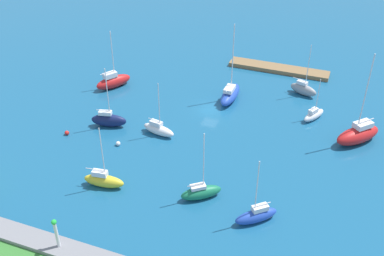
{
  "coord_description": "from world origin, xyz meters",
  "views": [
    {
      "loc": [
        -19.87,
        60.47,
        38.13
      ],
      "look_at": [
        0.0,
        8.24,
        1.5
      ],
      "focal_mm": 42.92,
      "sensor_mm": 36.0,
      "label": 1
    }
  ],
  "objects_px": {
    "sailboat_gray_east_end": "(303,89)",
    "mooring_buoy_red": "(67,133)",
    "sailboat_navy_far_south": "(109,120)",
    "sailboat_red_mid_basin": "(358,134)",
    "sailboat_green_far_north": "(201,192)",
    "sailboat_white_inner_mooring": "(314,115)",
    "pier_dock": "(279,69)",
    "sailboat_red_lone_north": "(113,81)",
    "sailboat_white_outer_mooring": "(158,129)",
    "sailboat_blue_off_beacon": "(256,215)",
    "harbor_beacon": "(56,231)",
    "sailboat_yellow_center_basin": "(104,180)",
    "mooring_buoy_white": "(118,144)",
    "sailboat_blue_along_channel": "(230,94)"
  },
  "relations": [
    {
      "from": "sailboat_gray_east_end",
      "to": "mooring_buoy_red",
      "type": "xyz_separation_m",
      "value": [
        30.63,
        24.8,
        -0.71
      ]
    },
    {
      "from": "sailboat_navy_far_south",
      "to": "sailboat_red_mid_basin",
      "type": "distance_m",
      "value": 36.71
    },
    {
      "from": "sailboat_green_far_north",
      "to": "sailboat_white_inner_mooring",
      "type": "distance_m",
      "value": 25.54
    },
    {
      "from": "pier_dock",
      "to": "sailboat_green_far_north",
      "type": "height_order",
      "value": "sailboat_green_far_north"
    },
    {
      "from": "sailboat_red_lone_north",
      "to": "mooring_buoy_red",
      "type": "height_order",
      "value": "sailboat_red_lone_north"
    },
    {
      "from": "pier_dock",
      "to": "sailboat_gray_east_end",
      "type": "bearing_deg",
      "value": 127.05
    },
    {
      "from": "sailboat_white_outer_mooring",
      "to": "sailboat_green_far_north",
      "type": "bearing_deg",
      "value": -35.29
    },
    {
      "from": "sailboat_white_inner_mooring",
      "to": "sailboat_blue_off_beacon",
      "type": "distance_m",
      "value": 25.06
    },
    {
      "from": "sailboat_blue_off_beacon",
      "to": "harbor_beacon",
      "type": "bearing_deg",
      "value": -6.95
    },
    {
      "from": "sailboat_gray_east_end",
      "to": "mooring_buoy_red",
      "type": "bearing_deg",
      "value": -120.71
    },
    {
      "from": "sailboat_white_outer_mooring",
      "to": "sailboat_red_lone_north",
      "type": "bearing_deg",
      "value": 152.18
    },
    {
      "from": "sailboat_red_lone_north",
      "to": "sailboat_gray_east_end",
      "type": "bearing_deg",
      "value": -41.52
    },
    {
      "from": "harbor_beacon",
      "to": "sailboat_white_outer_mooring",
      "type": "height_order",
      "value": "sailboat_white_outer_mooring"
    },
    {
      "from": "sailboat_navy_far_south",
      "to": "mooring_buoy_red",
      "type": "height_order",
      "value": "sailboat_navy_far_south"
    },
    {
      "from": "mooring_buoy_red",
      "to": "sailboat_green_far_north",
      "type": "bearing_deg",
      "value": 165.64
    },
    {
      "from": "sailboat_white_outer_mooring",
      "to": "mooring_buoy_red",
      "type": "height_order",
      "value": "sailboat_white_outer_mooring"
    },
    {
      "from": "mooring_buoy_red",
      "to": "sailboat_navy_far_south",
      "type": "bearing_deg",
      "value": -137.53
    },
    {
      "from": "sailboat_blue_off_beacon",
      "to": "sailboat_gray_east_end",
      "type": "bearing_deg",
      "value": -131.44
    },
    {
      "from": "sailboat_white_outer_mooring",
      "to": "sailboat_blue_off_beacon",
      "type": "distance_m",
      "value": 21.84
    },
    {
      "from": "pier_dock",
      "to": "sailboat_yellow_center_basin",
      "type": "height_order",
      "value": "sailboat_yellow_center_basin"
    },
    {
      "from": "sailboat_gray_east_end",
      "to": "sailboat_navy_far_south",
      "type": "relative_size",
      "value": 0.94
    },
    {
      "from": "sailboat_white_outer_mooring",
      "to": "sailboat_white_inner_mooring",
      "type": "xyz_separation_m",
      "value": [
        -20.85,
        -12.45,
        -0.09
      ]
    },
    {
      "from": "sailboat_green_far_north",
      "to": "mooring_buoy_white",
      "type": "xyz_separation_m",
      "value": [
        14.87,
        -6.23,
        -0.59
      ]
    },
    {
      "from": "pier_dock",
      "to": "mooring_buoy_white",
      "type": "height_order",
      "value": "pier_dock"
    },
    {
      "from": "sailboat_gray_east_end",
      "to": "sailboat_white_inner_mooring",
      "type": "xyz_separation_m",
      "value": [
        -2.86,
        7.35,
        -0.26
      ]
    },
    {
      "from": "mooring_buoy_white",
      "to": "sailboat_gray_east_end",
      "type": "bearing_deg",
      "value": -132.16
    },
    {
      "from": "sailboat_navy_far_south",
      "to": "sailboat_yellow_center_basin",
      "type": "bearing_deg",
      "value": -77.56
    },
    {
      "from": "sailboat_blue_along_channel",
      "to": "sailboat_red_mid_basin",
      "type": "relative_size",
      "value": 0.94
    },
    {
      "from": "sailboat_white_inner_mooring",
      "to": "sailboat_red_mid_basin",
      "type": "distance_m",
      "value": 7.97
    },
    {
      "from": "harbor_beacon",
      "to": "mooring_buoy_white",
      "type": "xyz_separation_m",
      "value": [
        4.09,
        -20.11,
        -3.31
      ]
    },
    {
      "from": "sailboat_navy_far_south",
      "to": "mooring_buoy_white",
      "type": "xyz_separation_m",
      "value": [
        -3.72,
        4.02,
        -0.81
      ]
    },
    {
      "from": "harbor_beacon",
      "to": "sailboat_red_lone_north",
      "type": "distance_m",
      "value": 37.96
    },
    {
      "from": "sailboat_navy_far_south",
      "to": "mooring_buoy_white",
      "type": "distance_m",
      "value": 5.54
    },
    {
      "from": "harbor_beacon",
      "to": "mooring_buoy_red",
      "type": "distance_m",
      "value": 23.68
    },
    {
      "from": "pier_dock",
      "to": "sailboat_gray_east_end",
      "type": "relative_size",
      "value": 2.03
    },
    {
      "from": "sailboat_green_far_north",
      "to": "sailboat_blue_off_beacon",
      "type": "height_order",
      "value": "sailboat_green_far_north"
    },
    {
      "from": "sailboat_green_far_north",
      "to": "sailboat_red_mid_basin",
      "type": "relative_size",
      "value": 0.68
    },
    {
      "from": "sailboat_yellow_center_basin",
      "to": "sailboat_blue_off_beacon",
      "type": "bearing_deg",
      "value": -5.3
    },
    {
      "from": "pier_dock",
      "to": "sailboat_red_mid_basin",
      "type": "height_order",
      "value": "sailboat_red_mid_basin"
    },
    {
      "from": "sailboat_green_far_north",
      "to": "sailboat_red_mid_basin",
      "type": "xyz_separation_m",
      "value": [
        -16.99,
        -19.26,
        0.46
      ]
    },
    {
      "from": "sailboat_blue_along_channel",
      "to": "mooring_buoy_white",
      "type": "height_order",
      "value": "sailboat_blue_along_channel"
    },
    {
      "from": "sailboat_gray_east_end",
      "to": "sailboat_white_inner_mooring",
      "type": "distance_m",
      "value": 7.89
    },
    {
      "from": "sailboat_blue_along_channel",
      "to": "sailboat_white_inner_mooring",
      "type": "height_order",
      "value": "sailboat_blue_along_channel"
    },
    {
      "from": "sailboat_white_inner_mooring",
      "to": "sailboat_red_mid_basin",
      "type": "height_order",
      "value": "sailboat_red_mid_basin"
    },
    {
      "from": "sailboat_green_far_north",
      "to": "sailboat_blue_along_channel",
      "type": "bearing_deg",
      "value": 60.58
    },
    {
      "from": "sailboat_blue_off_beacon",
      "to": "mooring_buoy_white",
      "type": "relative_size",
      "value": 13.3
    },
    {
      "from": "sailboat_blue_off_beacon",
      "to": "mooring_buoy_white",
      "type": "distance_m",
      "value": 23.49
    },
    {
      "from": "sailboat_yellow_center_basin",
      "to": "sailboat_green_far_north",
      "type": "distance_m",
      "value": 12.45
    },
    {
      "from": "sailboat_navy_far_south",
      "to": "sailboat_blue_along_channel",
      "type": "bearing_deg",
      "value": 29.32
    },
    {
      "from": "sailboat_navy_far_south",
      "to": "sailboat_blue_off_beacon",
      "type": "height_order",
      "value": "sailboat_navy_far_south"
    }
  ]
}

